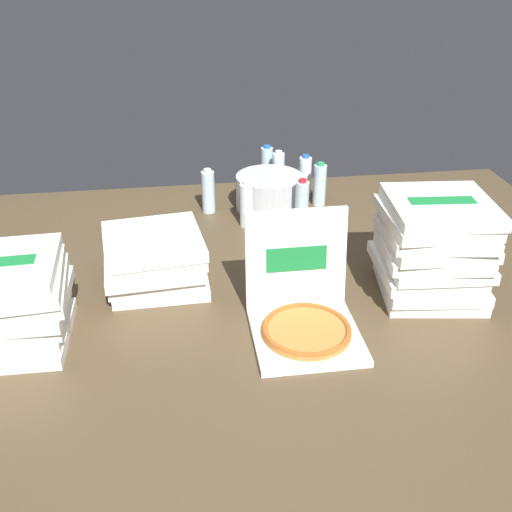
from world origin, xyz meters
The scene contains 13 objects.
ground_plane centered at (0.00, 0.00, -0.01)m, with size 3.20×2.40×0.02m, color #4C3D28.
open_pizza_box centered at (0.18, -0.20, 0.08)m, with size 0.37×0.42×0.39m.
pizza_stack_left_near centered at (-0.82, -0.12, 0.15)m, with size 0.42×0.41×0.30m.
pizza_stack_right_mid centered at (0.71, -0.03, 0.19)m, with size 0.43×0.43×0.39m.
pizza_stack_right_far centered at (-0.34, 0.19, 0.11)m, with size 0.42×0.42×0.22m.
ice_bucket centered at (0.23, 0.83, 0.09)m, with size 0.33×0.33×0.17m, color #B7BABF.
water_bottle_0 centered at (0.31, 1.05, 0.11)m, with size 0.06×0.06×0.23m.
water_bottle_1 centered at (0.09, 0.65, 0.11)m, with size 0.06×0.06×0.23m.
water_bottle_2 centered at (-0.08, 0.84, 0.11)m, with size 0.06×0.06×0.23m.
water_bottle_3 centered at (0.44, 0.97, 0.11)m, with size 0.06×0.06×0.23m.
water_bottle_4 centered at (0.49, 0.85, 0.11)m, with size 0.06×0.06×0.23m.
water_bottle_5 centered at (0.35, 0.64, 0.11)m, with size 0.06×0.06×0.23m.
water_bottle_6 centered at (0.26, 1.15, 0.11)m, with size 0.06×0.06×0.23m.
Camera 1 is at (-0.23, -1.89, 1.26)m, focal length 41.81 mm.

